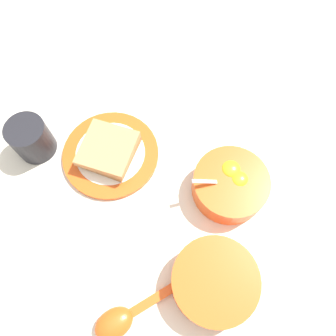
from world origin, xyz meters
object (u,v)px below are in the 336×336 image
at_px(toast_sandwich, 109,150).
at_px(congee_bowl, 214,281).
at_px(soup_spoon, 121,319).
at_px(drinking_cup, 31,138).
at_px(toast_plate, 111,154).
at_px(egg_bowl, 230,185).

height_order(toast_sandwich, congee_bowl, congee_bowl).
bearing_deg(soup_spoon, drinking_cup, -168.95).
relative_size(toast_plate, toast_sandwich, 1.38).
bearing_deg(congee_bowl, soup_spoon, -88.91).
distance_m(soup_spoon, congee_bowl, 0.18).
height_order(egg_bowl, congee_bowl, egg_bowl).
bearing_deg(toast_plate, soup_spoon, -12.23).
xyz_separation_m(toast_sandwich, soup_spoon, (0.32, -0.07, -0.02)).
bearing_deg(toast_sandwich, congee_bowl, 18.82).
bearing_deg(congee_bowl, egg_bowl, 147.63).
height_order(egg_bowl, toast_sandwich, egg_bowl).
distance_m(egg_bowl, toast_sandwich, 0.26).
distance_m(congee_bowl, drinking_cup, 0.46).
distance_m(egg_bowl, drinking_cup, 0.42).
distance_m(soup_spoon, drinking_cup, 0.40).
height_order(congee_bowl, drinking_cup, drinking_cup).
bearing_deg(egg_bowl, toast_plate, -127.28).
relative_size(toast_plate, congee_bowl, 1.34).
height_order(toast_sandwich, soup_spoon, toast_sandwich).
height_order(toast_plate, drinking_cup, drinking_cup).
relative_size(soup_spoon, drinking_cup, 1.99).
distance_m(toast_plate, congee_bowl, 0.34).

